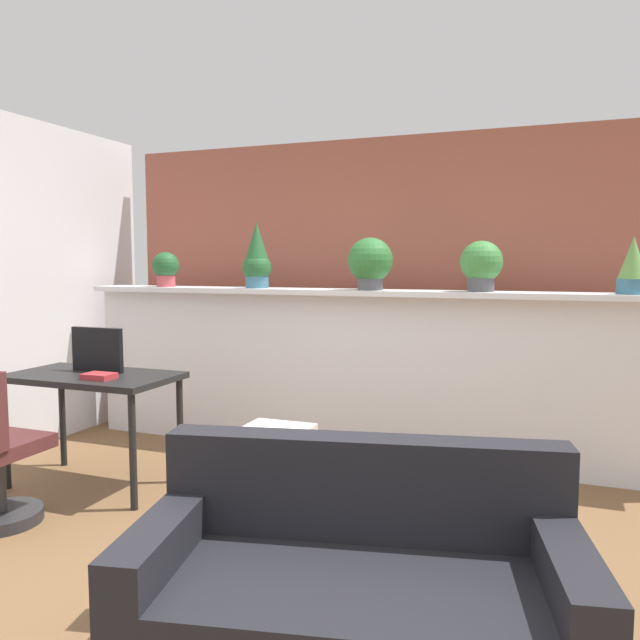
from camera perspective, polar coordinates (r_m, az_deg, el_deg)
name	(u,v)px	position (r m, az deg, el deg)	size (l,w,h in m)	color
ground_plane	(242,579)	(3.17, -7.15, -22.48)	(12.00, 12.00, 0.00)	brown
divider_wall	(365,376)	(4.75, 4.15, -5.15)	(4.70, 0.16, 1.23)	silver
plant_shelf	(364,292)	(4.64, 4.07, 2.54)	(4.70, 0.35, 0.04)	silver
brick_wall_behind	(386,290)	(5.25, 6.07, 2.80)	(4.70, 0.10, 2.50)	#9E5442
potted_plant_0	(166,268)	(5.38, -13.96, 4.65)	(0.22, 0.22, 0.29)	#B7474C
potted_plant_1	(257,258)	(4.96, -5.81, 5.65)	(0.23, 0.23, 0.52)	#386B84
potted_plant_2	(370,262)	(4.58, 4.62, 5.31)	(0.33, 0.33, 0.38)	#4C4C51
potted_plant_3	(481,264)	(4.49, 14.57, 4.95)	(0.29, 0.29, 0.35)	#4C4C51
potted_plant_4	(633,266)	(4.44, 26.76, 4.44)	(0.19, 0.19, 0.37)	#386B84
desk	(93,387)	(4.36, -20.13, -5.75)	(1.10, 0.60, 0.75)	black
tv_monitor	(97,350)	(4.40, -19.74, -2.58)	(0.39, 0.04, 0.30)	black
side_cube_shelf	(274,470)	(3.80, -4.25, -13.57)	(0.40, 0.41, 0.50)	silver
book_on_desk	(99,376)	(4.14, -19.60, -4.87)	(0.19, 0.14, 0.04)	#B22D33
couch	(357,599)	(2.43, 3.39, -24.14)	(1.68, 1.06, 0.80)	black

